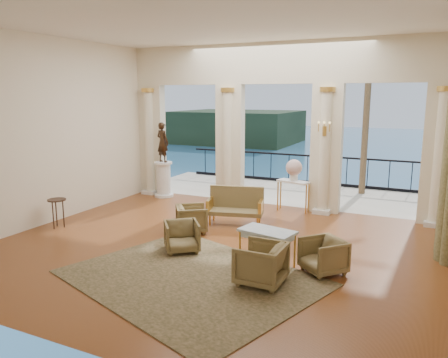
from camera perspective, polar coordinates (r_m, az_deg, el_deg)
The scene contains 21 objects.
floor at distance 9.13m, azimuth -1.32°, elevation -9.01°, with size 9.00×9.00×0.00m, color #54270B.
room_walls at distance 7.60m, azimuth -5.25°, elevation 9.12°, with size 9.00×9.00×9.00m.
arcade at distance 12.13m, azimuth 6.85°, elevation 8.36°, with size 9.00×0.56×4.50m.
terrace at distance 14.36m, azimuth 9.13°, elevation -1.92°, with size 10.00×3.60×0.10m, color #B1A891.
balustrade at distance 15.78m, azimuth 10.82°, elevation 0.89°, with size 9.00×0.06×1.03m.
palm_tree at distance 14.41m, azimuth 18.48°, elevation 14.30°, with size 2.00×2.00×4.50m.
headland at distance 84.94m, azimuth 1.82°, elevation 6.84°, with size 22.00×18.00×6.00m, color black.
sea at distance 68.38m, azimuth 21.92°, elevation 2.52°, with size 160.00×160.00×0.00m, color #21609C.
wall_sconce at distance 11.47m, azimuth 12.98°, elevation 6.24°, with size 0.30×0.11×0.33m.
rug at distance 7.74m, azimuth -4.35°, elevation -12.75°, with size 4.07×3.17×0.02m, color #2B3219.
armchair_a at distance 8.89m, azimuth -5.53°, elevation -7.31°, with size 0.66×0.62×0.68m, color #46371A.
armchair_b at distance 8.02m, azimuth 12.83°, elevation -9.55°, with size 0.67×0.63×0.69m, color #46371A.
armchair_c at distance 7.41m, azimuth 4.83°, elevation -10.71°, with size 0.75×0.70×0.77m, color #46371A.
armchair_d at distance 10.08m, azimuth -4.23°, elevation -5.02°, with size 0.67×0.63×0.69m, color #46371A.
settee at distance 10.74m, azimuth 1.54°, elevation -3.46°, with size 1.45×0.89×0.89m.
game_table at distance 8.09m, azimuth 5.68°, elevation -7.14°, with size 1.08×0.73×0.68m.
pedestal at distance 13.62m, azimuth -7.89°, elevation -0.12°, with size 0.59×0.59×1.09m.
statue at distance 13.45m, azimuth -8.02°, elevation 4.78°, with size 0.44×0.29×1.21m, color #312115.
console_table at distance 11.92m, azimuth 9.05°, elevation -0.90°, with size 0.94×0.58×0.84m.
urn at distance 11.83m, azimuth 9.12°, elevation 1.34°, with size 0.44×0.44×0.58m.
side_table at distance 11.05m, azimuth -20.99°, elevation -2.97°, with size 0.43×0.43×0.69m.
Camera 1 is at (3.86, -7.66, 3.12)m, focal length 35.00 mm.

